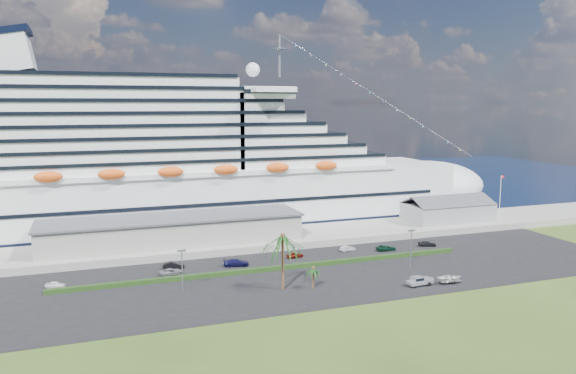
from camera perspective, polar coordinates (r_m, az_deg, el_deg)
name	(u,v)px	position (r m, az deg, el deg)	size (l,w,h in m)	color
ground	(340,291)	(106.80, 5.35, -10.45)	(420.00, 420.00, 0.00)	#314818
asphalt_lot	(318,274)	(116.33, 3.03, -8.79)	(140.00, 38.00, 0.12)	black
wharf	(273,238)	(142.30, -1.51, -5.20)	(240.00, 20.00, 1.80)	gray
water	(203,190)	(228.13, -8.61, -0.30)	(420.00, 160.00, 0.02)	#0B1833
cruise_ship	(172,169)	(157.83, -11.74, 1.81)	(191.00, 38.00, 54.00)	silver
terminal_building	(173,230)	(135.84, -11.61, -4.26)	(61.00, 15.00, 6.30)	gray
port_shed	(448,211)	(164.99, 15.92, -2.37)	(24.00, 12.31, 7.37)	gray
flagpole	(500,194)	(175.40, 20.77, -0.68)	(1.08, 0.16, 12.00)	silver
hedge	(273,268)	(117.97, -1.54, -8.27)	(88.00, 1.10, 0.90)	black
lamp_post_left	(182,266)	(104.65, -10.71, -7.90)	(1.60, 0.35, 8.27)	gray
lamp_post_right	(411,244)	(121.32, 12.40, -5.66)	(1.60, 0.35, 8.27)	gray
palm_tall	(283,242)	(104.09, -0.53, -5.63)	(8.82, 8.82, 11.13)	#47301E
palm_short	(313,270)	(106.11, 2.58, -8.47)	(3.53, 3.53, 4.56)	#47301E
parked_car_0	(55,285)	(115.80, -22.56, -9.17)	(1.51, 3.75, 1.28)	white
parked_car_1	(174,265)	(121.69, -11.54, -7.79)	(1.53, 4.39, 1.45)	black
parked_car_2	(171,272)	(117.39, -11.76, -8.43)	(2.20, 4.78, 1.33)	gray
parked_car_3	(236,263)	(121.46, -5.29, -7.65)	(2.20, 5.40, 1.57)	#11113D
parked_car_4	(295,255)	(127.25, 0.71, -6.91)	(1.60, 3.98, 1.36)	#64140D
parked_car_5	(348,248)	(133.63, 6.08, -6.23)	(1.32, 3.78, 1.24)	#B8BBC0
parked_car_6	(386,248)	(135.27, 9.94, -6.11)	(2.21, 4.80, 1.33)	#0C3320
parked_car_7	(427,244)	(141.47, 13.95, -5.59)	(1.79, 4.40, 1.28)	black
pickup_truck	(420,281)	(111.36, 13.22, -9.24)	(5.27, 2.24, 1.82)	black
boat_trailer	(450,278)	(114.15, 16.12, -8.87)	(5.69, 3.87, 1.61)	gray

